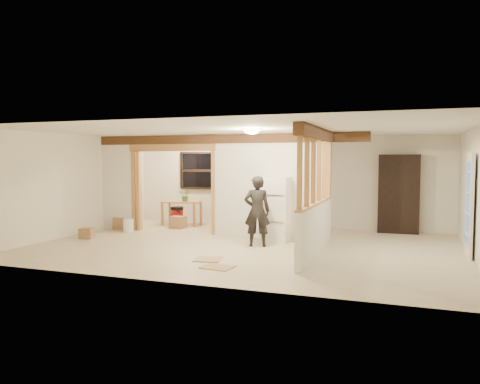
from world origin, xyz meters
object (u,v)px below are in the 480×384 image
at_px(refrigerator, 276,209).
at_px(bookshelf, 399,194).
at_px(work_table, 182,213).
at_px(woman, 257,211).
at_px(shop_vac, 177,216).

bearing_deg(refrigerator, bookshelf, 39.30).
bearing_deg(work_table, bookshelf, -6.39).
relative_size(woman, work_table, 1.40).
relative_size(refrigerator, shop_vac, 2.80).
relative_size(refrigerator, woman, 0.96).
bearing_deg(shop_vac, refrigerator, -25.50).
height_order(refrigerator, woman, woman).
distance_m(refrigerator, woman, 0.82).
bearing_deg(work_table, refrigerator, -38.28).
bearing_deg(woman, shop_vac, -54.66).
bearing_deg(refrigerator, woman, -103.82).
height_order(refrigerator, bookshelf, bookshelf).
distance_m(work_table, shop_vac, 0.18).
bearing_deg(bookshelf, work_table, -174.39).
bearing_deg(bookshelf, shop_vac, -174.75).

